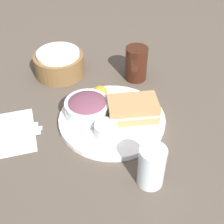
{
  "coord_description": "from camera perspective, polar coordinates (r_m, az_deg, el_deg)",
  "views": [
    {
      "loc": [
        -0.18,
        -0.65,
        0.63
      ],
      "look_at": [
        0.0,
        0.0,
        0.04
      ],
      "focal_mm": 50.0,
      "sensor_mm": 36.0,
      "label": 1
    }
  ],
  "objects": [
    {
      "name": "ground_plane",
      "position": [
        0.92,
        0.0,
        -1.73
      ],
      "size": [
        4.0,
        4.0,
        0.0
      ],
      "primitive_type": "plane",
      "color": "#4C4238"
    },
    {
      "name": "plate",
      "position": [
        0.92,
        0.0,
        -1.34
      ],
      "size": [
        0.31,
        0.31,
        0.02
      ],
      "primitive_type": "cylinder",
      "color": "white",
      "rests_on": "ground_plane"
    },
    {
      "name": "sandwich",
      "position": [
        0.9,
        3.79,
        0.55
      ],
      "size": [
        0.15,
        0.11,
        0.06
      ],
      "color": "#A37A4C",
      "rests_on": "plate"
    },
    {
      "name": "salad_bowl",
      "position": [
        0.91,
        -4.53,
        0.99
      ],
      "size": [
        0.13,
        0.13,
        0.06
      ],
      "color": "silver",
      "rests_on": "plate"
    },
    {
      "name": "dressing_cup",
      "position": [
        0.85,
        -1.14,
        -3.19
      ],
      "size": [
        0.06,
        0.06,
        0.04
      ],
      "primitive_type": "cylinder",
      "color": "#B7B7BC",
      "rests_on": "plate"
    },
    {
      "name": "orange_wedge",
      "position": [
        0.97,
        -2.22,
        3.55
      ],
      "size": [
        0.04,
        0.04,
        0.04
      ],
      "primitive_type": "sphere",
      "color": "orange",
      "rests_on": "plate"
    },
    {
      "name": "drink_glass",
      "position": [
        1.07,
        4.45,
        8.82
      ],
      "size": [
        0.08,
        0.08,
        0.12
      ],
      "primitive_type": "cylinder",
      "color": "#38190F",
      "rests_on": "ground_plane"
    },
    {
      "name": "bread_basket",
      "position": [
        1.12,
        -9.64,
        8.75
      ],
      "size": [
        0.17,
        0.17,
        0.09
      ],
      "color": "brown",
      "rests_on": "ground_plane"
    },
    {
      "name": "napkin",
      "position": [
        0.93,
        -17.85,
        -3.57
      ],
      "size": [
        0.13,
        0.18,
        0.0
      ],
      "primitive_type": "cube",
      "color": "white",
      "rests_on": "ground_plane"
    },
    {
      "name": "fork",
      "position": [
        0.92,
        -17.99,
        -4.15
      ],
      "size": [
        0.17,
        0.03,
        0.01
      ],
      "primitive_type": "cube",
      "rotation": [
        0.0,
        0.0,
        3.03
      ],
      "color": "silver",
      "rests_on": "napkin"
    },
    {
      "name": "knife",
      "position": [
        0.93,
        -17.91,
        -3.37
      ],
      "size": [
        0.17,
        0.03,
        0.01
      ],
      "primitive_type": "cube",
      "rotation": [
        0.0,
        0.0,
        3.03
      ],
      "color": "silver",
      "rests_on": "napkin"
    },
    {
      "name": "spoon",
      "position": [
        0.94,
        -17.83,
        -2.62
      ],
      "size": [
        0.15,
        0.03,
        0.01
      ],
      "primitive_type": "cube",
      "rotation": [
        0.0,
        0.0,
        3.03
      ],
      "color": "silver",
      "rests_on": "napkin"
    },
    {
      "name": "water_glass",
      "position": [
        0.74,
        7.24,
        -9.85
      ],
      "size": [
        0.06,
        0.06,
        0.11
      ],
      "primitive_type": "cylinder",
      "color": "silver",
      "rests_on": "ground_plane"
    }
  ]
}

